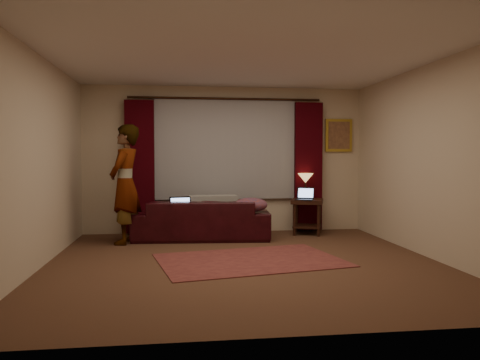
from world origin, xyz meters
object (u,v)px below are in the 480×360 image
Objects in this scene: laptop_table at (304,194)px; person at (125,184)px; laptop_sofa at (183,206)px; sofa at (202,212)px; tiffany_lamp at (305,186)px; end_table at (307,217)px.

laptop_table is 0.17× the size of person.
laptop_sofa is 0.95m from person.
laptop_table is at bearing 113.15° from person.
sofa is 4.96× the size of tiffany_lamp.
end_table is at bearing 83.03° from laptop_table.
laptop_table is at bearing -122.77° from end_table.
sofa is 1.88m from end_table.
person is (-3.06, -0.65, 0.09)m from tiffany_lamp.
laptop_table is (1.76, 0.09, 0.27)m from sofa.
laptop_table is (-0.09, -0.14, 0.41)m from end_table.
person is (-2.96, -0.35, 0.21)m from laptop_table.
sofa is 6.92× the size of laptop_table.
tiffany_lamp reaches higher than laptop_sofa.
laptop_sofa reaches higher than end_table.
sofa is 1.95m from tiffany_lamp.
end_table is at bearing -93.36° from tiffany_lamp.
tiffany_lamp is at bearing -164.11° from sofa.
end_table is at bearing 115.57° from person.
tiffany_lamp is (1.87, 0.39, 0.39)m from sofa.
end_table is 3.15m from person.
sofa is at bearing 118.68° from person.
laptop_table is at bearing -172.99° from sofa.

